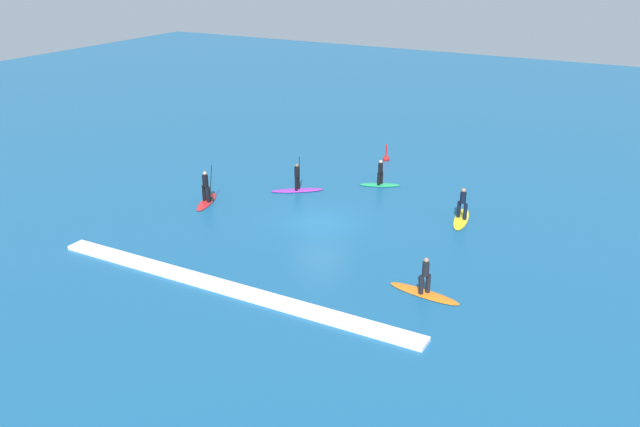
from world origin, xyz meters
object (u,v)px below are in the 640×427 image
surfer_on_red_board (206,194)px  surfer_on_orange_board (425,286)px  surfer_on_green_board (380,179)px  surfer_on_purple_board (297,185)px  marker_buoy (386,158)px  surfer_on_yellow_board (462,213)px

surfer_on_red_board → surfer_on_orange_board: bearing=-125.1°
surfer_on_red_board → surfer_on_green_board: surfer_on_red_board is taller
surfer_on_purple_board → marker_buoy: surfer_on_purple_board is taller
surfer_on_yellow_board → surfer_on_green_board: (-6.09, 2.91, 0.00)m
surfer_on_red_board → marker_buoy: 13.62m
surfer_on_red_board → surfer_on_orange_board: 15.38m
surfer_on_green_board → surfer_on_purple_board: bearing=-165.1°
surfer_on_yellow_board → marker_buoy: size_ratio=2.63×
surfer_on_red_board → marker_buoy: bearing=-45.0°
surfer_on_purple_board → surfer_on_orange_board: size_ratio=0.89×
surfer_on_purple_board → surfer_on_yellow_board: surfer_on_purple_board is taller
surfer_on_yellow_board → surfer_on_green_board: surfer_on_yellow_board is taller
surfer_on_purple_board → surfer_on_green_board: size_ratio=1.17×
surfer_on_red_board → surfer_on_yellow_board: size_ratio=0.91×
surfer_on_purple_board → surfer_on_green_board: 5.16m
surfer_on_purple_board → surfer_on_yellow_board: 10.06m
surfer_on_orange_board → marker_buoy: (-8.91, 16.45, -0.22)m
surfer_on_red_board → marker_buoy: (5.89, 12.28, -0.34)m
surfer_on_yellow_board → marker_buoy: (-7.79, 7.74, -0.23)m
surfer_on_purple_board → marker_buoy: size_ratio=2.39×
surfer_on_red_board → surfer_on_purple_board: bearing=-60.5°
surfer_on_red_board → surfer_on_green_board: 10.63m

